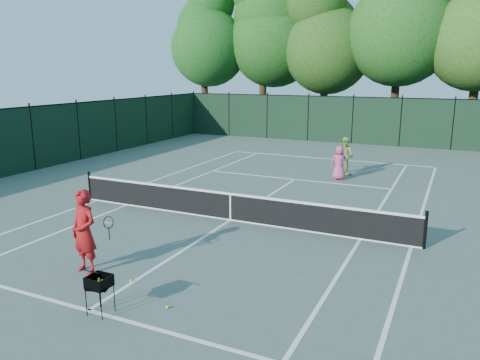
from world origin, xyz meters
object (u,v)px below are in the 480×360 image
at_px(player_pink, 339,163).
at_px(ball_hopper, 99,282).
at_px(loose_ball_midcourt, 131,281).
at_px(coach, 84,232).
at_px(loose_ball_near_cart, 167,307).
at_px(player_green, 345,155).

relative_size(player_pink, ball_hopper, 1.89).
xyz_separation_m(ball_hopper, loose_ball_midcourt, (-0.35, 1.38, -0.63)).
distance_m(coach, loose_ball_near_cart, 2.98).
bearing_deg(loose_ball_near_cart, coach, 165.78).
distance_m(player_green, loose_ball_near_cart, 14.15).
relative_size(coach, player_pink, 1.33).
bearing_deg(coach, loose_ball_midcourt, 8.57).
relative_size(player_green, loose_ball_near_cart, 25.60).
xyz_separation_m(player_pink, loose_ball_midcourt, (-1.80, -12.19, -0.72)).
distance_m(player_pink, loose_ball_near_cart, 12.90).
distance_m(coach, player_green, 13.78).
bearing_deg(loose_ball_near_cart, loose_ball_midcourt, 154.66).
xyz_separation_m(player_pink, loose_ball_near_cart, (-0.37, -12.87, -0.72)).
height_order(coach, loose_ball_near_cart, coach).
height_order(ball_hopper, loose_ball_midcourt, ball_hopper).
bearing_deg(ball_hopper, loose_ball_near_cart, 15.58).
distance_m(loose_ball_near_cart, loose_ball_midcourt, 1.58).
xyz_separation_m(coach, loose_ball_midcourt, (1.30, -0.01, -0.97)).
bearing_deg(player_pink, coach, 60.07).
bearing_deg(player_green, player_pink, 121.88).
bearing_deg(loose_ball_midcourt, player_pink, 81.60).
height_order(player_pink, player_green, player_green).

